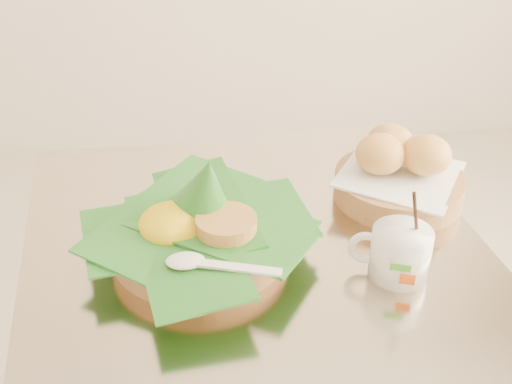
{
  "coord_description": "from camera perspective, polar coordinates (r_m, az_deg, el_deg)",
  "views": [
    {
      "loc": [
        0.04,
        -0.77,
        1.34
      ],
      "look_at": [
        0.12,
        0.06,
        0.82
      ],
      "focal_mm": 45.0,
      "sensor_mm": 36.0,
      "label": 1
    }
  ],
  "objects": [
    {
      "name": "cafe_table",
      "position": [
        1.15,
        -0.19,
        -13.25
      ],
      "size": [
        0.78,
        0.78,
        0.75
      ],
      "rotation": [
        0.0,
        0.0,
        0.12
      ],
      "color": "gray",
      "rests_on": "floor"
    },
    {
      "name": "rice_basket",
      "position": [
        0.96,
        -5.11,
        -2.95
      ],
      "size": [
        0.34,
        0.34,
        0.17
      ],
      "rotation": [
        0.0,
        0.0,
        0.03
      ],
      "color": "#B5824D",
      "rests_on": "cafe_table"
    },
    {
      "name": "bread_basket",
      "position": [
        1.11,
        12.56,
        1.72
      ],
      "size": [
        0.26,
        0.26,
        0.11
      ],
      "rotation": [
        0.0,
        0.0,
        0.24
      ],
      "color": "#B5824D",
      "rests_on": "cafe_table"
    },
    {
      "name": "coffee_mug",
      "position": [
        0.94,
        12.58,
        -5.18
      ],
      "size": [
        0.12,
        0.09,
        0.15
      ],
      "rotation": [
        0.0,
        0.0,
        -0.3
      ],
      "color": "white",
      "rests_on": "cafe_table"
    }
  ]
}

